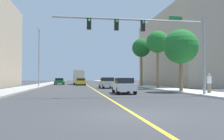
{
  "coord_description": "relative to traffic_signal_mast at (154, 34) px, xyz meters",
  "views": [
    {
      "loc": [
        -2.33,
        -9.12,
        1.44
      ],
      "look_at": [
        1.79,
        17.61,
        2.37
      ],
      "focal_mm": 37.97,
      "sensor_mm": 36.0,
      "label": 1
    }
  ],
  "objects": [
    {
      "name": "lane_marking_center",
      "position": [
        -3.74,
        33.42,
        -4.9
      ],
      "size": [
        0.16,
        144.0,
        0.01
      ],
      "primitive_type": "cube",
      "color": "yellow",
      "rests_on": "ground"
    },
    {
      "name": "sidewalk_right",
      "position": [
        5.54,
        33.42,
        -4.83
      ],
      "size": [
        3.52,
        168.0,
        0.15
      ],
      "primitive_type": "cube",
      "color": "beige",
      "rests_on": "ground"
    },
    {
      "name": "delivery_truck",
      "position": [
        -5.31,
        38.17,
        -3.24
      ],
      "size": [
        2.52,
        9.0,
        3.13
      ],
      "rotation": [
        0.0,
        0.0,
        -0.01
      ],
      "color": "silver",
      "rests_on": "ground"
    },
    {
      "name": "ground",
      "position": [
        -3.74,
        33.42,
        -4.91
      ],
      "size": [
        192.0,
        192.0,
        0.0
      ],
      "primitive_type": "plane",
      "color": "#38383A"
    },
    {
      "name": "palm_near",
      "position": [
        4.71,
        5.37,
        -0.22
      ],
      "size": [
        3.56,
        3.56,
        6.35
      ],
      "color": "brown",
      "rests_on": "sidewalk_right"
    },
    {
      "name": "car_yellow",
      "position": [
        -5.03,
        30.03,
        -4.17
      ],
      "size": [
        1.93,
        4.58,
        1.41
      ],
      "rotation": [
        0.0,
        0.0,
        -0.01
      ],
      "color": "gold",
      "rests_on": "ground"
    },
    {
      "name": "car_white",
      "position": [
        -1.62,
        3.97,
        -4.16
      ],
      "size": [
        1.84,
        4.12,
        1.47
      ],
      "rotation": [
        0.0,
        0.0,
        -0.03
      ],
      "color": "white",
      "rests_on": "ground"
    },
    {
      "name": "palm_far",
      "position": [
        4.69,
        20.2,
        1.48
      ],
      "size": [
        3.05,
        3.05,
        7.85
      ],
      "color": "brown",
      "rests_on": "sidewalk_right"
    },
    {
      "name": "traffic_signal_mast",
      "position": [
        0.0,
        0.0,
        0.0
      ],
      "size": [
        12.06,
        0.36,
        6.29
      ],
      "color": "gray",
      "rests_on": "sidewalk_right"
    },
    {
      "name": "car_silver",
      "position": [
        -1.58,
        16.03,
        -4.13
      ],
      "size": [
        2.04,
        4.6,
        1.54
      ],
      "rotation": [
        0.0,
        0.0,
        0.04
      ],
      "color": "#BCBCC1",
      "rests_on": "ground"
    },
    {
      "name": "palm_mid",
      "position": [
        4.85,
        12.78,
        1.37
      ],
      "size": [
        2.98,
        2.98,
        7.7
      ],
      "color": "brown",
      "rests_on": "sidewalk_right"
    },
    {
      "name": "sidewalk_left",
      "position": [
        -13.01,
        33.42,
        -4.83
      ],
      "size": [
        3.52,
        168.0,
        0.15
      ],
      "primitive_type": "cube",
      "color": "#9E9B93",
      "rests_on": "ground"
    },
    {
      "name": "street_lamp",
      "position": [
        -11.76,
        20.46,
        0.2
      ],
      "size": [
        0.56,
        0.28,
        9.04
      ],
      "color": "gray",
      "rests_on": "sidewalk_left"
    },
    {
      "name": "car_green",
      "position": [
        -9.61,
        36.36,
        -4.16
      ],
      "size": [
        2.07,
        4.3,
        1.45
      ],
      "rotation": [
        0.0,
        0.0,
        3.11
      ],
      "color": "#196638",
      "rests_on": "ground"
    },
    {
      "name": "pedestrian",
      "position": [
        5.65,
        1.74,
        -3.91
      ],
      "size": [
        0.38,
        0.38,
        1.7
      ],
      "rotation": [
        0.0,
        0.0,
        3.49
      ],
      "color": "#726651",
      "rests_on": "sidewalk_right"
    },
    {
      "name": "building_right_near",
      "position": [
        16.44,
        25.01,
        1.8
      ],
      "size": [
        14.67,
        25.09,
        13.42
      ],
      "primitive_type": "cube",
      "color": "tan",
      "rests_on": "ground"
    }
  ]
}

